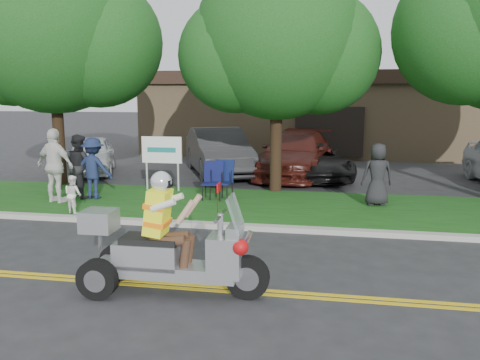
% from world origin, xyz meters
% --- Properties ---
extents(ground, '(120.00, 120.00, 0.00)m').
position_xyz_m(ground, '(0.00, 0.00, 0.00)').
color(ground, '#28282B').
rests_on(ground, ground).
extents(centerline_near, '(60.00, 0.10, 0.01)m').
position_xyz_m(centerline_near, '(0.00, -0.58, 0.01)').
color(centerline_near, gold).
rests_on(centerline_near, ground).
extents(centerline_far, '(60.00, 0.10, 0.01)m').
position_xyz_m(centerline_far, '(0.00, -0.42, 0.01)').
color(centerline_far, gold).
rests_on(centerline_far, ground).
extents(curb, '(60.00, 0.25, 0.12)m').
position_xyz_m(curb, '(0.00, 3.05, 0.06)').
color(curb, '#A8A89E').
rests_on(curb, ground).
extents(grass_verge, '(60.00, 4.00, 0.10)m').
position_xyz_m(grass_verge, '(0.00, 5.20, 0.06)').
color(grass_verge, '#174412').
rests_on(grass_verge, ground).
extents(commercial_building, '(18.00, 8.20, 4.00)m').
position_xyz_m(commercial_building, '(2.00, 18.98, 2.01)').
color(commercial_building, '#9E7F5B').
rests_on(commercial_building, ground).
extents(tree_left, '(6.62, 5.40, 7.78)m').
position_xyz_m(tree_left, '(-6.44, 7.03, 4.85)').
color(tree_left, '#332114').
rests_on(tree_left, ground).
extents(tree_mid, '(5.88, 4.80, 7.05)m').
position_xyz_m(tree_mid, '(0.55, 7.23, 4.43)').
color(tree_mid, '#332114').
rests_on(tree_mid, ground).
extents(business_sign, '(1.25, 0.06, 1.75)m').
position_xyz_m(business_sign, '(-2.90, 6.60, 1.26)').
color(business_sign, silver).
rests_on(business_sign, ground).
extents(trike_scooter, '(2.95, 0.99, 1.94)m').
position_xyz_m(trike_scooter, '(-0.30, -0.78, 0.68)').
color(trike_scooter, black).
rests_on(trike_scooter, ground).
extents(lawn_chair_a, '(0.65, 0.66, 1.09)m').
position_xyz_m(lawn_chair_a, '(-0.84, 5.80, 0.72)').
color(lawn_chair_a, black).
rests_on(lawn_chair_a, grass_verge).
extents(lawn_chair_b, '(0.59, 0.61, 1.06)m').
position_xyz_m(lawn_chair_b, '(-1.09, 5.70, 0.70)').
color(lawn_chair_b, black).
rests_on(lawn_chair_b, grass_verge).
extents(spectator_adult_mid, '(1.10, 1.01, 1.81)m').
position_xyz_m(spectator_adult_mid, '(-4.87, 5.19, 1.01)').
color(spectator_adult_mid, black).
rests_on(spectator_adult_mid, grass_verge).
extents(spectator_adult_right, '(1.27, 0.76, 2.02)m').
position_xyz_m(spectator_adult_right, '(-5.20, 4.48, 1.12)').
color(spectator_adult_right, silver).
rests_on(spectator_adult_right, grass_verge).
extents(spectator_chair_a, '(1.17, 0.74, 1.73)m').
position_xyz_m(spectator_chair_a, '(-4.41, 5.12, 0.97)').
color(spectator_chair_a, '#192447').
rests_on(spectator_chair_a, grass_verge).
extents(spectator_chair_b, '(0.90, 0.67, 1.66)m').
position_xyz_m(spectator_chair_b, '(3.38, 5.69, 0.94)').
color(spectator_chair_b, black).
rests_on(spectator_chair_b, grass_verge).
extents(child_right, '(0.58, 0.53, 0.96)m').
position_xyz_m(child_right, '(-4.12, 3.40, 0.58)').
color(child_right, white).
rests_on(child_right, grass_verge).
extents(parked_car_far_left, '(3.09, 4.47, 1.41)m').
position_xyz_m(parked_car_far_left, '(-6.86, 9.82, 0.71)').
color(parked_car_far_left, silver).
rests_on(parked_car_far_left, ground).
extents(parked_car_left, '(3.78, 5.53, 1.73)m').
position_xyz_m(parked_car_left, '(-2.00, 10.40, 0.86)').
color(parked_car_left, '#2F2E31').
rests_on(parked_car_left, ground).
extents(parked_car_mid, '(3.50, 4.93, 1.25)m').
position_xyz_m(parked_car_mid, '(1.46, 10.16, 0.62)').
color(parked_car_mid, black).
rests_on(parked_car_mid, ground).
extents(parked_car_right, '(2.92, 5.77, 1.60)m').
position_xyz_m(parked_car_right, '(0.86, 10.58, 0.80)').
color(parked_car_right, '#471610').
rests_on(parked_car_right, ground).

